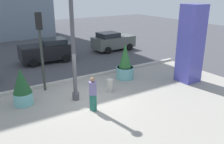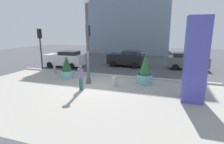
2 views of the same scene
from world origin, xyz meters
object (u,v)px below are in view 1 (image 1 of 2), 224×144
at_px(lamp_post, 73,44).
at_px(concrete_bollard, 110,85).
at_px(potted_plant_near_right, 125,64).
at_px(car_far_lane, 113,41).
at_px(traffic_light_corner, 40,39).
at_px(car_intersection, 47,51).
at_px(art_pillar_blue, 191,44).
at_px(pedestrian_by_curb, 93,92).
at_px(potted_plant_near_left, 22,87).

xyz_separation_m(lamp_post, concrete_bollard, (2.07, -0.06, -2.59)).
relative_size(potted_plant_near_right, car_far_lane, 0.58).
bearing_deg(traffic_light_corner, car_intersection, 69.76).
relative_size(traffic_light_corner, car_intersection, 1.07).
xyz_separation_m(art_pillar_blue, traffic_light_corner, (-8.08, 3.34, 0.61)).
relative_size(lamp_post, art_pillar_blue, 1.29).
relative_size(potted_plant_near_right, pedestrian_by_curb, 1.35).
xyz_separation_m(traffic_light_corner, car_far_lane, (8.44, 5.95, -2.10)).
xyz_separation_m(art_pillar_blue, car_far_lane, (0.36, 9.29, -1.49)).
bearing_deg(art_pillar_blue, concrete_bollard, 167.06).
xyz_separation_m(potted_plant_near_left, concrete_bollard, (4.52, -0.95, -0.56)).
height_order(traffic_light_corner, car_intersection, traffic_light_corner).
distance_m(lamp_post, pedestrian_by_curb, 2.55).
distance_m(art_pillar_blue, potted_plant_near_right, 4.18).
distance_m(traffic_light_corner, car_far_lane, 10.54).
bearing_deg(car_intersection, concrete_bollard, -82.62).
relative_size(car_intersection, car_far_lane, 1.03).
bearing_deg(traffic_light_corner, concrete_bollard, -35.68).
bearing_deg(car_far_lane, potted_plant_near_left, -144.05).
relative_size(lamp_post, potted_plant_near_left, 3.19).
relative_size(art_pillar_blue, potted_plant_near_left, 2.47).
relative_size(potted_plant_near_left, car_far_lane, 0.48).
distance_m(traffic_light_corner, car_intersection, 6.25).
bearing_deg(potted_plant_near_right, car_intersection, 114.99).
xyz_separation_m(concrete_bollard, car_far_lane, (5.40, 8.13, 0.49)).
bearing_deg(concrete_bollard, car_intersection, 97.38).
height_order(art_pillar_blue, pedestrian_by_curb, art_pillar_blue).
relative_size(art_pillar_blue, car_intersection, 1.15).
distance_m(art_pillar_blue, concrete_bollard, 5.53).
relative_size(art_pillar_blue, car_far_lane, 1.18).
distance_m(lamp_post, car_intersection, 8.00).
relative_size(art_pillar_blue, pedestrian_by_curb, 2.75).
height_order(lamp_post, art_pillar_blue, lamp_post).
bearing_deg(pedestrian_by_curb, traffic_light_corner, 107.53).
bearing_deg(potted_plant_near_left, lamp_post, -19.87).
distance_m(traffic_light_corner, pedestrian_by_curb, 4.36).
distance_m(concrete_bollard, pedestrian_by_curb, 2.47).
bearing_deg(potted_plant_near_left, potted_plant_near_right, 3.36).
bearing_deg(art_pillar_blue, car_intersection, 124.22).
bearing_deg(car_intersection, potted_plant_near_left, -117.44).
relative_size(concrete_bollard, car_intersection, 0.18).
bearing_deg(art_pillar_blue, potted_plant_near_left, 167.58).
bearing_deg(pedestrian_by_curb, concrete_bollard, 38.70).
bearing_deg(art_pillar_blue, car_far_lane, 87.78).
bearing_deg(traffic_light_corner, pedestrian_by_curb, -72.47).
bearing_deg(lamp_post, potted_plant_near_right, 17.36).
bearing_deg(car_far_lane, potted_plant_near_right, -116.66).
distance_m(art_pillar_blue, car_far_lane, 9.42).
bearing_deg(car_intersection, traffic_light_corner, -110.24).
relative_size(art_pillar_blue, potted_plant_near_right, 2.04).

